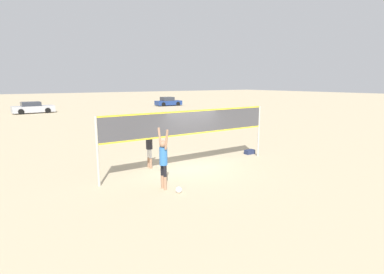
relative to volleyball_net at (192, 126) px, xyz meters
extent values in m
plane|color=#C6B28C|center=(0.00, 0.00, -1.88)|extent=(200.00, 200.00, 0.00)
cylinder|color=beige|center=(-4.04, 0.00, -0.61)|extent=(0.10, 0.10, 2.55)
cylinder|color=beige|center=(4.04, 0.00, -0.61)|extent=(0.10, 0.10, 2.55)
cube|color=#47474C|center=(0.00, 0.00, 0.15)|extent=(7.98, 0.02, 1.03)
cube|color=yellow|center=(0.00, 0.00, 0.63)|extent=(7.98, 0.03, 0.06)
cube|color=yellow|center=(0.00, 0.00, -0.34)|extent=(7.98, 0.03, 0.06)
cylinder|color=tan|center=(-2.23, -1.64, -1.64)|extent=(0.11, 0.11, 0.48)
cylinder|color=black|center=(-2.23, -1.64, -1.20)|extent=(0.12, 0.12, 0.40)
cylinder|color=tan|center=(-2.23, -1.44, -1.64)|extent=(0.11, 0.11, 0.48)
cylinder|color=black|center=(-2.23, -1.44, -1.20)|extent=(0.12, 0.12, 0.40)
cylinder|color=#3372BF|center=(-2.23, -1.54, -0.70)|extent=(0.28, 0.28, 0.62)
sphere|color=tan|center=(-2.23, -1.54, -0.26)|extent=(0.24, 0.24, 0.24)
cylinder|color=tan|center=(-2.23, -1.79, -0.07)|extent=(0.08, 0.22, 0.70)
cylinder|color=tan|center=(-2.23, -1.30, -0.07)|extent=(0.08, 0.22, 0.70)
cylinder|color=tan|center=(-1.49, 1.19, -1.65)|extent=(0.11, 0.11, 0.47)
cylinder|color=white|center=(-1.49, 1.19, -1.22)|extent=(0.12, 0.12, 0.39)
cylinder|color=tan|center=(-1.49, 0.99, -1.65)|extent=(0.11, 0.11, 0.47)
cylinder|color=white|center=(-1.49, 0.99, -1.22)|extent=(0.12, 0.12, 0.39)
cylinder|color=#26262D|center=(-1.49, 1.09, -0.72)|extent=(0.28, 0.28, 0.61)
sphere|color=tan|center=(-1.49, 1.09, -0.30)|extent=(0.24, 0.24, 0.24)
cylinder|color=tan|center=(-1.49, 1.34, -0.12)|extent=(0.08, 0.22, 0.68)
cylinder|color=tan|center=(-1.49, 0.85, -0.12)|extent=(0.08, 0.22, 0.68)
sphere|color=white|center=(-1.99, -2.16, -1.78)|extent=(0.22, 0.22, 0.22)
cube|color=navy|center=(4.03, 0.58, -1.78)|extent=(0.53, 0.30, 0.21)
cube|color=navy|center=(16.57, 31.46, -1.42)|extent=(4.18, 2.20, 0.67)
cube|color=#2D333D|center=(16.37, 31.48, -0.79)|extent=(1.96, 1.86, 0.59)
cylinder|color=black|center=(17.90, 32.24, -1.56)|extent=(0.66, 0.27, 0.64)
cylinder|color=black|center=(17.75, 30.47, -1.56)|extent=(0.66, 0.27, 0.64)
cylinder|color=black|center=(15.40, 32.45, -1.56)|extent=(0.66, 0.27, 0.64)
cylinder|color=black|center=(15.25, 30.68, -1.56)|extent=(0.66, 0.27, 0.64)
cube|color=#B7B7BC|center=(-2.78, 30.41, -1.38)|extent=(4.69, 2.04, 0.75)
cube|color=#2D333D|center=(-3.01, 30.40, -0.76)|extent=(2.15, 1.79, 0.50)
cylinder|color=black|center=(-1.39, 31.35, -1.56)|extent=(0.65, 0.25, 0.64)
cylinder|color=black|center=(-1.31, 29.59, -1.56)|extent=(0.65, 0.25, 0.64)
cylinder|color=black|center=(-4.25, 31.23, -1.56)|extent=(0.65, 0.25, 0.64)
cylinder|color=black|center=(-4.17, 29.47, -1.56)|extent=(0.65, 0.25, 0.64)
camera|label=1|loc=(-7.01, -10.44, 1.83)|focal=28.00mm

